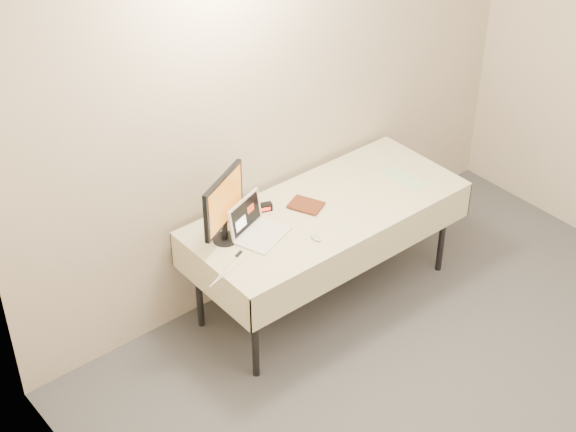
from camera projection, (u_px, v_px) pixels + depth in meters
back_wall at (282, 96)px, 5.56m from camera, size 4.00×0.10×2.70m
table at (327, 215)px, 5.66m from camera, size 1.86×0.81×0.74m
laptop at (256, 227)px, 5.35m from camera, size 0.39×0.35×0.22m
monitor at (224, 204)px, 5.18m from camera, size 0.41×0.22×0.45m
book at (301, 199)px, 5.51m from camera, size 0.15×0.08×0.21m
alarm_clock at (263, 207)px, 5.58m from camera, size 0.12×0.09×0.05m
clicker at (316, 238)px, 5.33m from camera, size 0.04×0.09×0.02m
paper_form at (402, 179)px, 5.90m from camera, size 0.14×0.31×0.00m
usb_dongle at (239, 254)px, 5.21m from camera, size 0.06×0.04×0.01m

